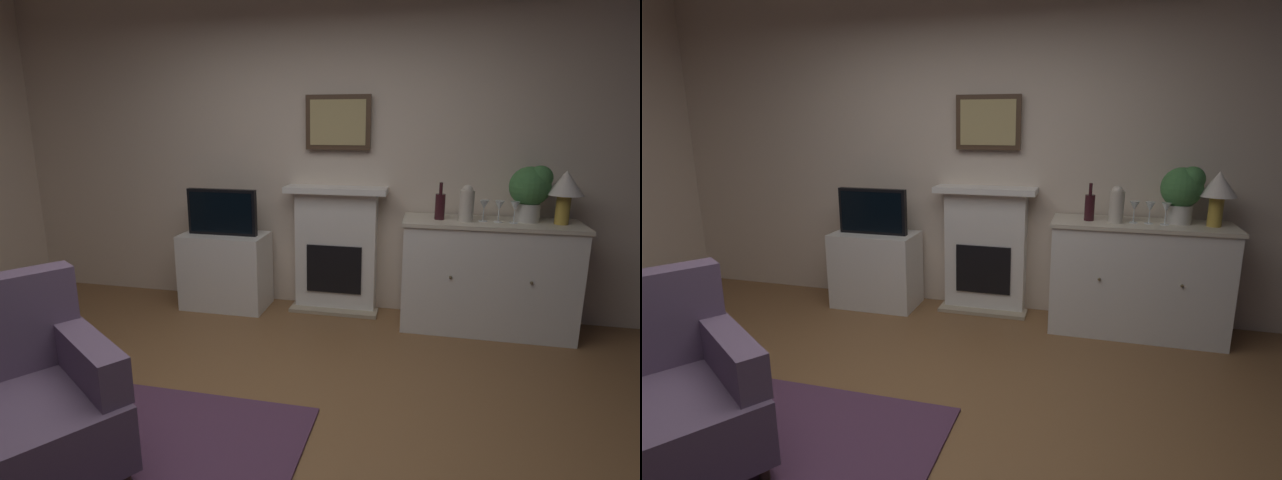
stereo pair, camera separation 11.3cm
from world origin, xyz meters
The scene contains 16 objects.
ground_plane centered at (0.00, 0.00, -0.05)m, with size 6.09×4.44×0.10m, color brown.
wall_rear centered at (0.00, 2.19, 1.49)m, with size 6.09×0.06×2.98m, color beige.
area_rug centered at (-0.76, -0.33, 0.01)m, with size 2.16×1.59×0.02m, color #4C2D47.
fireplace_unit centered at (0.10, 2.06, 0.55)m, with size 0.87×0.30×1.10m.
framed_picture centered at (0.10, 2.11, 1.63)m, with size 0.55×0.04×0.45m.
sideboard_cabinet centered at (1.35, 1.89, 0.45)m, with size 1.33×0.49×0.89m.
table_lamp centered at (1.85, 1.89, 1.17)m, with size 0.26×0.26×0.40m.
wine_bottle centered at (0.96, 1.87, 1.00)m, with size 0.08×0.08×0.29m.
wine_glass_left centered at (1.28, 1.87, 1.01)m, with size 0.07×0.07×0.16m.
wine_glass_center centered at (1.39, 1.86, 1.01)m, with size 0.07×0.07×0.16m.
wine_glass_right centered at (1.50, 1.85, 1.01)m, with size 0.07×0.07×0.16m.
vase_decorative centered at (1.15, 1.84, 1.03)m, with size 0.11×0.11×0.28m.
tv_cabinet centered at (-0.88, 1.90, 0.34)m, with size 0.75×0.42×0.67m.
tv_set centered at (-0.88, 1.88, 0.87)m, with size 0.62×0.07×0.40m.
potted_plant_small centered at (1.62, 1.93, 1.15)m, with size 0.30×0.30×0.43m.
armchair centered at (-0.92, -0.38, 0.38)m, with size 1.10×1.08×0.92m.
Camera 2 is at (0.99, -1.96, 1.63)m, focal length 27.29 mm.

